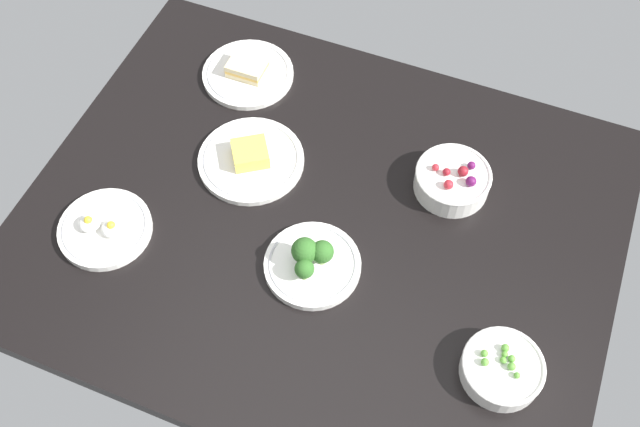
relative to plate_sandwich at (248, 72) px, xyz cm
name	(u,v)px	position (x,y,z in cm)	size (l,w,h in cm)	color
dining_table	(320,224)	(29.58, -29.75, -3.20)	(117.09, 93.70, 4.00)	black
plate_sandwich	(248,72)	(0.00, 0.00, 0.00)	(20.73, 20.73, 4.48)	white
plate_broccoli	(312,262)	(32.24, -40.58, 1.00)	(18.67, 18.67, 8.16)	white
plate_eggs	(105,228)	(-8.77, -48.23, -0.01)	(18.44, 18.44, 4.65)	white
bowl_peas	(502,369)	(71.04, -47.92, 1.09)	(14.60, 14.60, 5.26)	white
bowl_berries	(452,180)	(51.71, -12.70, 1.63)	(15.47, 15.47, 6.95)	white
plate_cheese	(251,159)	(10.89, -22.01, -0.02)	(22.30, 22.30, 4.67)	white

